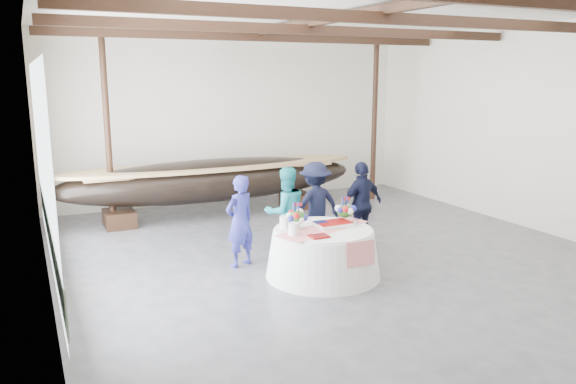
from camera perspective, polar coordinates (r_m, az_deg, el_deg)
name	(u,v)px	position (r m, az deg, el deg)	size (l,w,h in m)	color
floor	(345,262)	(10.50, 5.85, -7.12)	(10.00, 12.00, 0.01)	#3D3D42
wall_back	(233,118)	(15.42, -5.66, 7.50)	(10.00, 0.02, 4.50)	silver
wall_left	(40,159)	(8.55, -23.87, 3.09)	(0.02, 12.00, 4.50)	silver
wall_right	(548,130)	(13.30, 24.94, 5.78)	(0.02, 12.00, 4.50)	silver
ceiling	(351,8)	(10.00, 6.42, 18.08)	(10.00, 12.00, 0.01)	white
pavilion_structure	(328,41)	(10.61, 4.12, 15.06)	(9.80, 11.76, 4.50)	black
open_bay	(44,177)	(9.61, -23.55, 1.41)	(0.03, 7.00, 3.20)	silver
longboat_display	(213,180)	(13.71, -7.60, 1.22)	(7.52, 1.50, 1.41)	black
banquet_table	(323,252)	(9.67, 3.58, -6.14)	(1.97, 1.97, 0.84)	white
tabletop_items	(320,218)	(9.62, 3.26, -2.70)	(1.90, 1.14, 0.40)	red
guest_woman_blue	(240,221)	(10.08, -4.91, -2.96)	(0.61, 0.40, 1.67)	navy
guest_woman_teal	(286,212)	(10.59, -0.24, -2.05)	(0.83, 0.65, 1.72)	teal
guest_man_left	(315,205)	(11.10, 2.78, -1.37)	(1.12, 0.64, 1.74)	black
guest_man_right	(362,204)	(11.31, 7.50, -1.24)	(1.01, 0.42, 1.72)	black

